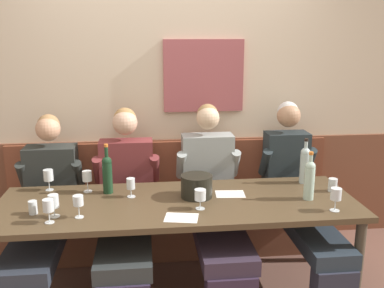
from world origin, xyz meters
The scene contains 24 objects.
room_wall_back centered at (0.00, 1.09, 1.40)m, with size 6.80×0.12×2.80m.
wood_wainscot_panel centered at (0.00, 1.04, 0.48)m, with size 6.80×0.03×0.95m, color brown.
wall_bench centered at (0.00, 0.83, 0.28)m, with size 2.80×0.42×0.94m.
dining_table centered at (0.00, 0.15, 0.65)m, with size 2.50×0.84×0.72m.
person_left_seat centered at (-0.98, 0.45, 0.60)m, with size 0.51×1.26×1.24m.
person_center_right_seat centered at (-0.37, 0.44, 0.61)m, with size 0.54×1.25×1.28m.
person_center_left_seat centered at (0.30, 0.45, 0.61)m, with size 0.53×1.25×1.29m.
person_right_seat centered at (0.99, 0.47, 0.63)m, with size 0.47×1.25×1.30m.
ice_bucket centered at (0.14, 0.22, 0.80)m, with size 0.22×0.22×0.16m, color black.
wine_bottle_amber_mid centered at (1.01, 0.43, 0.88)m, with size 0.07×0.07×0.36m.
wine_bottle_clear_water centered at (-0.49, 0.37, 0.88)m, with size 0.07×0.07×0.37m.
wine_bottle_green_tall centered at (0.92, 0.09, 0.87)m, with size 0.07×0.07×0.35m.
wine_glass_mid_left centered at (-0.80, -0.02, 0.82)m, with size 0.07×0.07×0.15m.
wine_glass_right_end centered at (-0.33, 0.27, 0.81)m, with size 0.06×0.06×0.14m.
wine_glass_center_rear centered at (1.02, -0.13, 0.83)m, with size 0.07×0.07×0.16m.
wine_glass_mid_right centered at (0.14, 0.00, 0.82)m, with size 0.08×0.08×0.14m.
wine_glass_left_end centered at (-0.94, 0.48, 0.84)m, with size 0.07×0.07×0.16m.
wine_glass_near_bucket centered at (-0.65, 0.41, 0.84)m, with size 0.07×0.07×0.16m.
wine_glass_center_front centered at (-0.82, -0.11, 0.83)m, with size 0.07×0.07×0.15m.
wine_glass_by_bottle centered at (-0.65, -0.05, 0.83)m, with size 0.07×0.07×0.15m.
water_tumbler_center centered at (-0.95, 0.04, 0.77)m, with size 0.06×0.06×0.09m, color silver.
water_tumbler_right centered at (1.15, 0.22, 0.77)m, with size 0.07×0.07×0.10m, color silver.
tasting_sheet_left_guest centered at (0.39, 0.25, 0.72)m, with size 0.21×0.15×0.00m, color white.
tasting_sheet_right_guest centered at (0.00, -0.13, 0.72)m, with size 0.21×0.15×0.00m, color white.
Camera 1 is at (-0.22, -2.67, 1.86)m, focal length 40.63 mm.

